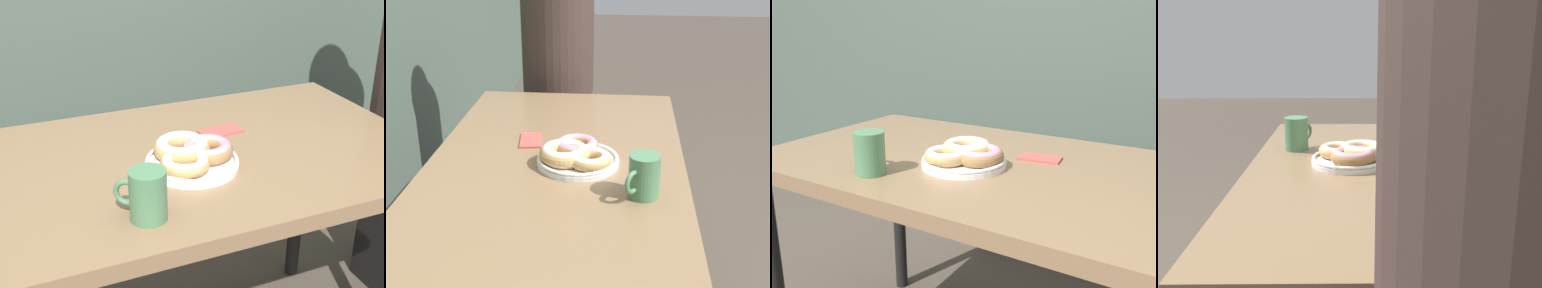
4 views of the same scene
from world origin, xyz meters
The scene contains 5 objects.
dining_table centered at (0.00, 0.32, 0.67)m, with size 1.24×0.71×0.76m.
donut_plate centered at (-0.01, 0.26, 0.79)m, with size 0.24×0.25×0.06m.
coffee_mug centered at (-0.19, 0.08, 0.81)m, with size 0.10×0.09×0.11m.
person_figure centered at (0.87, 0.42, 0.78)m, with size 0.37×0.30×1.49m.
napkin centered at (0.14, 0.41, 0.76)m, with size 0.12×0.08×0.01m.
Camera 2 is at (-1.34, 0.14, 1.39)m, focal length 50.00 mm.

